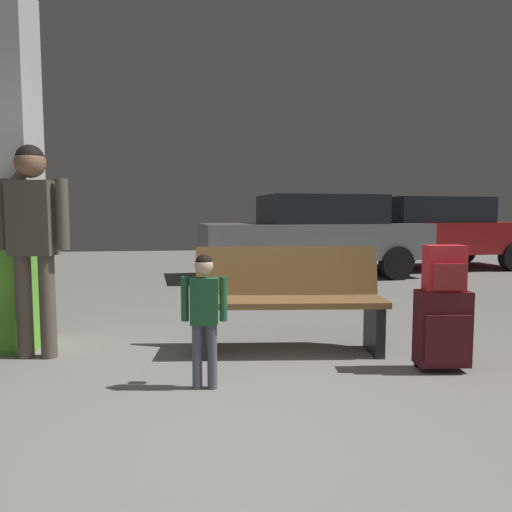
# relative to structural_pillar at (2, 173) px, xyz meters

# --- Properties ---
(ground_plane) EXTENTS (18.00, 18.00, 0.10)m
(ground_plane) POSITION_rel_structural_pillar_xyz_m (1.83, 1.91, -1.58)
(ground_plane) COLOR gray
(structural_pillar) EXTENTS (0.57, 0.57, 3.08)m
(structural_pillar) POSITION_rel_structural_pillar_xyz_m (0.00, 0.00, 0.00)
(structural_pillar) COLOR #66C633
(structural_pillar) RESTS_ON ground_plane
(bench) EXTENTS (1.65, 0.69, 0.89)m
(bench) POSITION_rel_structural_pillar_xyz_m (2.43, -0.47, -1.08)
(bench) COLOR brown
(bench) RESTS_ON ground_plane
(suitcase) EXTENTS (0.40, 0.27, 0.60)m
(suitcase) POSITION_rel_structural_pillar_xyz_m (3.46, -1.14, -1.21)
(suitcase) COLOR #471419
(suitcase) RESTS_ON ground_plane
(backpack_bright) EXTENTS (0.30, 0.22, 0.34)m
(backpack_bright) POSITION_rel_structural_pillar_xyz_m (3.46, -1.14, -0.76)
(backpack_bright) COLOR red
(backpack_bright) RESTS_ON suitcase
(child) EXTENTS (0.31, 0.20, 0.91)m
(child) POSITION_rel_structural_pillar_xyz_m (1.69, -1.27, -0.97)
(child) COLOR #4C5160
(child) RESTS_ON ground_plane
(adult) EXTENTS (0.58, 0.26, 1.72)m
(adult) POSITION_rel_structural_pillar_xyz_m (0.35, -0.38, -0.47)
(adult) COLOR brown
(adult) RESTS_ON ground_plane
(parked_car_near) EXTENTS (4.23, 2.07, 1.51)m
(parked_car_near) POSITION_rel_structural_pillar_xyz_m (3.89, 4.30, -0.72)
(parked_car_near) COLOR slate
(parked_car_near) RESTS_ON ground_plane
(parked_car_side) EXTENTS (4.24, 2.10, 1.51)m
(parked_car_side) POSITION_rel_structural_pillar_xyz_m (6.74, 5.19, -0.72)
(parked_car_side) COLOR maroon
(parked_car_side) RESTS_ON ground_plane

